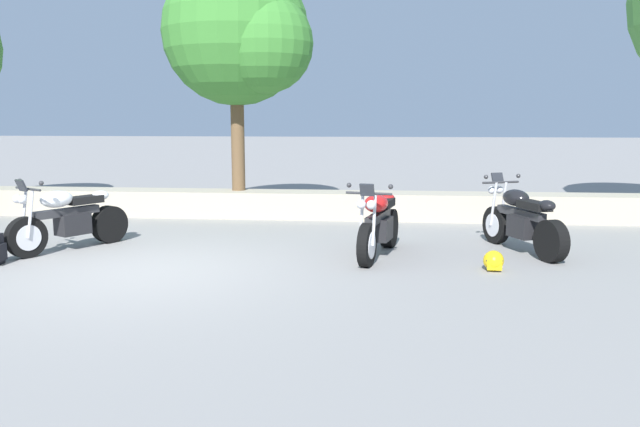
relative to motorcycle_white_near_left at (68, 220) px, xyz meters
The scene contains 7 objects.
ground_plane 2.15m from the motorcycle_white_near_left, 36.26° to the right, with size 120.00×120.00×0.00m, color gray.
stone_wall 3.95m from the motorcycle_white_near_left, 64.69° to the left, with size 36.00×0.80×0.55m, color #A89E89.
motorcycle_white_near_left is the anchor object (origin of this frame).
motorcycle_red_centre 4.87m from the motorcycle_white_near_left, ahead, with size 0.79×2.04×1.18m.
motorcycle_black_far_right 7.11m from the motorcycle_white_near_left, ahead, with size 1.03×1.97×1.18m.
rider_helmet 6.50m from the motorcycle_white_near_left, ahead, with size 0.28×0.28×0.28m.
leafy_tree_mid_left 5.26m from the motorcycle_white_near_left, 60.52° to the left, with size 3.15×3.00×4.76m.
Camera 1 is at (3.23, -8.04, 2.08)m, focal length 35.14 mm.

